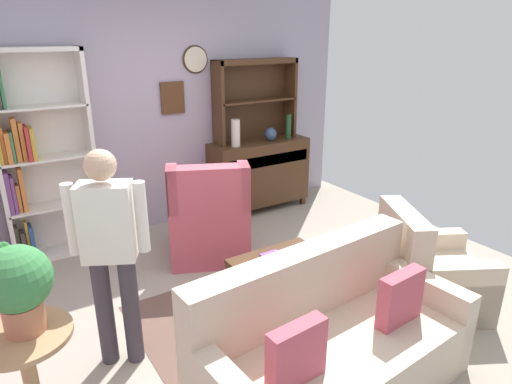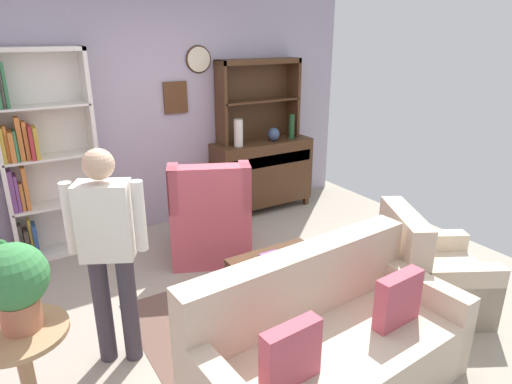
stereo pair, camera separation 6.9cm
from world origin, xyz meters
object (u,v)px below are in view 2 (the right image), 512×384
Objects in this scene: vase_round at (274,134)px; plant_stand at (27,373)px; wingback_chair at (210,223)px; sideboard at (262,172)px; coffee_table at (279,266)px; person_reading at (108,245)px; couch_floral at (326,348)px; armchair_floral at (428,277)px; bottle_wine at (292,127)px; book_stack at (271,259)px; vase_tall at (238,133)px; potted_plant_large at (13,280)px; sideboard_hutch at (258,89)px; bookshelf at (41,158)px.

vase_round is 0.23× the size of plant_stand.
wingback_chair is 1.45× the size of plant_stand.
sideboard is 1.62× the size of coffee_table.
wingback_chair is at bearing 96.87° from coffee_table.
person_reading is 1.95× the size of coffee_table.
armchair_floral is at bearing 11.38° from couch_floral.
coffee_table is (-1.44, -1.85, -0.73)m from bottle_wine.
vase_round is at bearing 55.99° from book_stack.
vase_round is 0.16× the size of armchair_floral.
sideboard is 0.70× the size of couch_floral.
couch_floral is at bearing -108.72° from vase_tall.
sideboard is 0.70m from bottle_wine.
potted_plant_large is (-2.99, -2.30, 0.50)m from sideboard.
bottle_wine is (0.39, -0.20, -0.48)m from sideboard_hutch.
sideboard is 2.65× the size of potted_plant_large.
armchair_floral is at bearing -6.71° from potted_plant_large.
bottle_wine is at bearing 58.39° from couch_floral.
couch_floral is (1.20, -3.01, -0.74)m from bookshelf.
sideboard is at bearing 36.67° from wingback_chair.
coffee_table is at bearing -109.52° from vase_tall.
person_reading is (-1.24, -1.05, 0.52)m from wingback_chair.
couch_floral is 0.99m from book_stack.
potted_plant_large is (-3.12, -2.23, 0.01)m from vase_round.
sideboard is 1.06m from sideboard_hutch.
coffee_table is at bearing 10.50° from potted_plant_large.
armchair_floral is at bearing -90.37° from sideboard.
couch_floral is 8.54× the size of book_stack.
bottle_wine is 0.20× the size of person_reading.
bookshelf is 12.35× the size of vase_round.
sideboard_hutch is (2.55, 0.02, 0.51)m from bookshelf.
person_reading is at bearing 179.23° from coffee_table.
bookshelf is at bearing 132.79° from armchair_floral.
person_reading is at bearing -146.85° from bottle_wine.
couch_floral is (-1.74, -2.83, -0.77)m from bottle_wine.
sideboard_hutch reaches higher than vase_round.
vase_round is 0.78× the size of book_stack.
sideboard is at bearing 59.66° from book_stack.
armchair_floral is at bearing -34.48° from coffee_table.
coffee_table is (-1.05, -1.94, -0.16)m from sideboard.
coffee_table is (-1.18, -1.87, -0.65)m from vase_round.
armchair_floral is 1.34m from book_stack.
plant_stand is at bearing -168.82° from coffee_table.
book_stack is at bearing -170.48° from coffee_table.
armchair_floral reaches higher than coffee_table.
potted_plant_large is at bearing -146.81° from bottle_wine.
armchair_floral is 1.25m from coffee_table.
bottle_wine is at bearing -26.96° from sideboard_hutch.
sideboard is 0.52m from vase_round.
potted_plant_large is (-1.81, -1.42, 0.63)m from wingback_chair.
coffee_table is 3.68× the size of book_stack.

